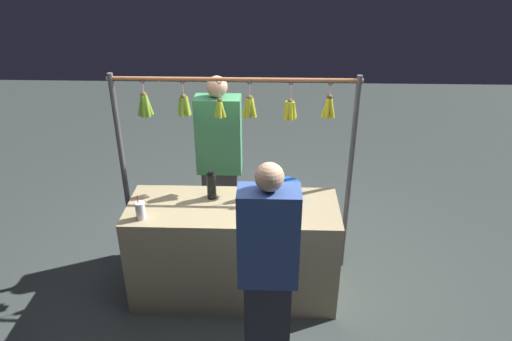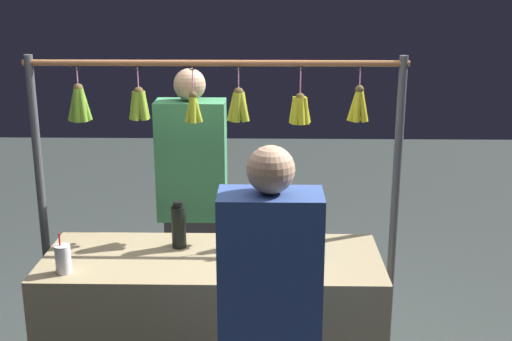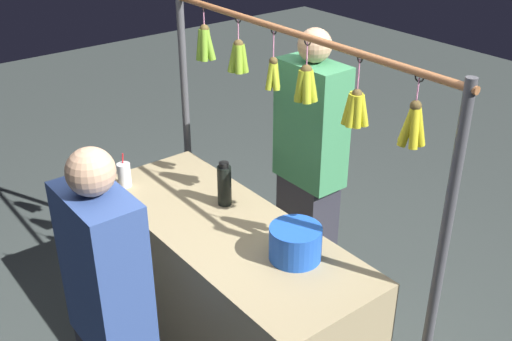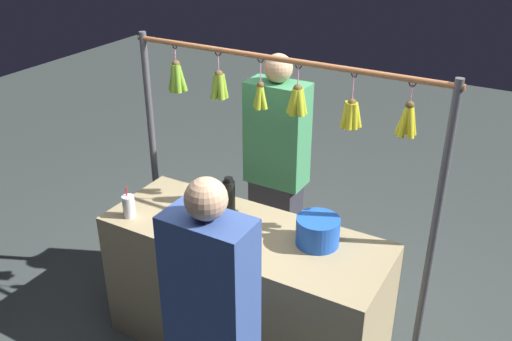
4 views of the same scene
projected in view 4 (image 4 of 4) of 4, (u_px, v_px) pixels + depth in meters
market_counter at (245, 291)px, 3.32m from camera, size 1.63×0.62×0.84m
display_rack at (276, 137)px, 3.24m from camera, size 1.94×0.12×1.76m
water_bottle at (229, 197)px, 3.25m from camera, size 0.07×0.07×0.24m
blue_bucket at (318, 231)px, 2.99m from camera, size 0.23×0.23×0.15m
drink_cup at (129, 206)px, 3.24m from camera, size 0.07×0.07×0.19m
vendor_person at (276, 177)px, 3.76m from camera, size 0.39×0.21×1.65m
customer_person at (213, 340)px, 2.46m from camera, size 0.37×0.20×1.57m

